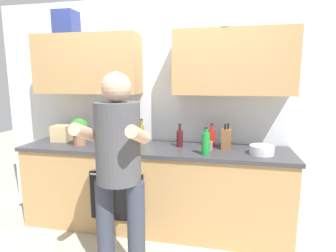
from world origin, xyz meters
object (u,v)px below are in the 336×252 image
(bottle_hotsauce, at_px, (212,138))
(bottle_soda, at_px, (206,143))
(bottle_oil, at_px, (142,134))
(mixing_bowl, at_px, (262,150))
(potted_herb, at_px, (79,130))
(person_standing, at_px, (118,163))
(cup_stoneware, at_px, (209,146))
(knife_block, at_px, (226,139))
(bottle_wine, at_px, (180,138))
(grocery_bag_bread, at_px, (62,133))
(bottle_juice, at_px, (114,134))

(bottle_hotsauce, height_order, bottle_soda, bottle_soda)
(bottle_oil, distance_m, mixing_bowl, 1.27)
(mixing_bowl, height_order, potted_herb, potted_herb)
(person_standing, distance_m, potted_herb, 1.09)
(bottle_oil, xyz_separation_m, cup_stoneware, (0.75, -0.15, -0.06))
(bottle_hotsauce, bearing_deg, knife_block, -16.75)
(mixing_bowl, bearing_deg, knife_block, 155.29)
(person_standing, relative_size, knife_block, 6.37)
(bottle_oil, height_order, mixing_bowl, bottle_oil)
(potted_herb, bearing_deg, person_standing, -45.64)
(bottle_hotsauce, bearing_deg, mixing_bowl, -22.32)
(bottle_wine, bearing_deg, grocery_bag_bread, 179.76)
(person_standing, height_order, bottle_soda, person_standing)
(bottle_soda, relative_size, potted_herb, 0.90)
(grocery_bag_bread, bearing_deg, mixing_bowl, -3.64)
(grocery_bag_bread, bearing_deg, potted_herb, -24.85)
(bottle_wine, relative_size, bottle_juice, 0.80)
(bottle_oil, distance_m, bottle_soda, 0.79)
(bottle_wine, xyz_separation_m, cup_stoneware, (0.32, -0.11, -0.05))
(knife_block, height_order, grocery_bag_bread, knife_block)
(bottle_soda, relative_size, grocery_bag_bread, 1.39)
(bottle_soda, distance_m, potted_herb, 1.38)
(bottle_soda, bearing_deg, grocery_bag_bread, 170.91)
(bottle_hotsauce, height_order, knife_block, knife_block)
(person_standing, bearing_deg, mixing_bowl, 34.49)
(knife_block, bearing_deg, mixing_bowl, -24.71)
(person_standing, distance_m, bottle_soda, 0.90)
(knife_block, bearing_deg, bottle_oil, 178.25)
(bottle_wine, xyz_separation_m, bottle_hotsauce, (0.33, 0.06, 0.00))
(bottle_oil, distance_m, cup_stoneware, 0.77)
(mixing_bowl, bearing_deg, grocery_bag_bread, 176.36)
(cup_stoneware, height_order, potted_herb, potted_herb)
(bottle_hotsauce, bearing_deg, bottle_soda, -96.85)
(bottle_wine, bearing_deg, bottle_hotsauce, 11.03)
(mixing_bowl, bearing_deg, bottle_juice, 179.35)
(bottle_soda, height_order, potted_herb, potted_herb)
(knife_block, relative_size, potted_herb, 0.88)
(potted_herb, xyz_separation_m, grocery_bag_bread, (-0.31, 0.14, -0.08))
(cup_stoneware, bearing_deg, bottle_juice, -179.27)
(bottle_juice, relative_size, knife_block, 1.20)
(knife_block, bearing_deg, grocery_bag_bread, -179.60)
(bottle_hotsauce, xyz_separation_m, potted_herb, (-1.42, -0.20, 0.07))
(bottle_hotsauce, bearing_deg, person_standing, -123.63)
(bottle_wine, height_order, bottle_soda, bottle_soda)
(person_standing, bearing_deg, bottle_soda, 46.80)
(grocery_bag_bread, bearing_deg, knife_block, 0.40)
(bottle_oil, height_order, bottle_soda, bottle_oil)
(cup_stoneware, bearing_deg, person_standing, -128.09)
(bottle_oil, bearing_deg, potted_herb, -164.06)
(person_standing, xyz_separation_m, bottle_juice, (-0.37, 0.80, 0.05))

